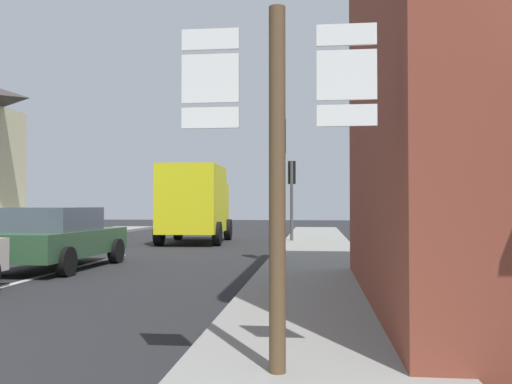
{
  "coord_description": "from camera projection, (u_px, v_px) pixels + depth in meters",
  "views": [
    {
      "loc": [
        5.8,
        -3.95,
        1.53
      ],
      "look_at": [
        4.48,
        8.16,
        1.82
      ],
      "focal_mm": 37.93,
      "sensor_mm": 36.0,
      "label": 1
    }
  ],
  "objects": [
    {
      "name": "ground_plane",
      "position": [
        97.0,
        262.0,
        14.45
      ],
      "size": [
        80.0,
        80.0,
        0.0
      ],
      "primitive_type": "plane",
      "color": "#232326"
    },
    {
      "name": "route_sign_post",
      "position": [
        277.0,
        160.0,
        4.54
      ],
      "size": [
        1.66,
        0.14,
        3.2
      ],
      "color": "brown",
      "rests_on": "ground"
    },
    {
      "name": "sidewalk_right",
      "position": [
        317.0,
        271.0,
        11.83
      ],
      "size": [
        2.51,
        44.0,
        0.14
      ],
      "primitive_type": "cube",
      "color": "gray",
      "rests_on": "ground"
    },
    {
      "name": "lane_centre_stripe",
      "position": [
        15.0,
        283.0,
        10.48
      ],
      "size": [
        0.16,
        12.0,
        0.01
      ],
      "primitive_type": "cube",
      "color": "silver",
      "rests_on": "ground"
    },
    {
      "name": "traffic_light_far_right",
      "position": [
        292.0,
        183.0,
        21.29
      ],
      "size": [
        0.3,
        0.49,
        3.26
      ],
      "color": "#47474C",
      "rests_on": "ground"
    },
    {
      "name": "traffic_light_near_right",
      "position": [
        280.0,
        156.0,
        14.16
      ],
      "size": [
        0.3,
        0.49,
        3.8
      ],
      "color": "#47474C",
      "rests_on": "ground"
    },
    {
      "name": "sedan_far",
      "position": [
        58.0,
        237.0,
        12.9
      ],
      "size": [
        2.07,
        4.25,
        1.47
      ],
      "color": "#2D5133",
      "rests_on": "ground"
    },
    {
      "name": "delivery_truck",
      "position": [
        195.0,
        202.0,
        21.72
      ],
      "size": [
        2.66,
        5.09,
        3.05
      ],
      "color": "yellow",
      "rests_on": "ground"
    }
  ]
}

